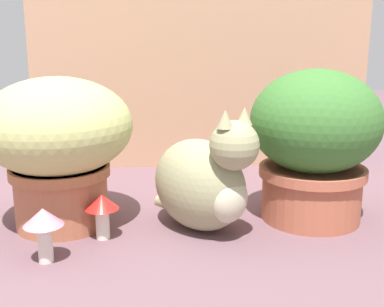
% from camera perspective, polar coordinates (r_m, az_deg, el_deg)
% --- Properties ---
extents(ground_plane, '(6.00, 6.00, 0.00)m').
position_cam_1_polar(ground_plane, '(1.20, -3.90, -8.77)').
color(ground_plane, '#654951').
extents(cardboard_backdrop, '(1.16, 0.03, 0.78)m').
position_cam_1_polar(cardboard_backdrop, '(1.70, 1.00, 11.47)').
color(cardboard_backdrop, tan).
rests_on(cardboard_backdrop, ground).
extents(grass_planter, '(0.36, 0.36, 0.37)m').
position_cam_1_polar(grass_planter, '(1.20, -15.49, 1.38)').
color(grass_planter, '#AE6546').
rests_on(grass_planter, ground).
extents(leafy_planter, '(0.32, 0.32, 0.38)m').
position_cam_1_polar(leafy_planter, '(1.24, 14.19, 1.49)').
color(leafy_planter, '#AE5C41').
rests_on(leafy_planter, ground).
extents(cat, '(0.30, 0.36, 0.32)m').
position_cam_1_polar(cat, '(1.14, 1.46, -3.34)').
color(cat, gray).
rests_on(cat, ground).
extents(mushroom_ornament_red, '(0.08, 0.08, 0.11)m').
position_cam_1_polar(mushroom_ornament_red, '(1.13, -10.56, -6.22)').
color(mushroom_ornament_red, silver).
rests_on(mushroom_ornament_red, ground).
extents(mushroom_ornament_pink, '(0.08, 0.08, 0.12)m').
position_cam_1_polar(mushroom_ornament_pink, '(1.04, -17.06, -7.85)').
color(mushroom_ornament_pink, silver).
rests_on(mushroom_ornament_pink, ground).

